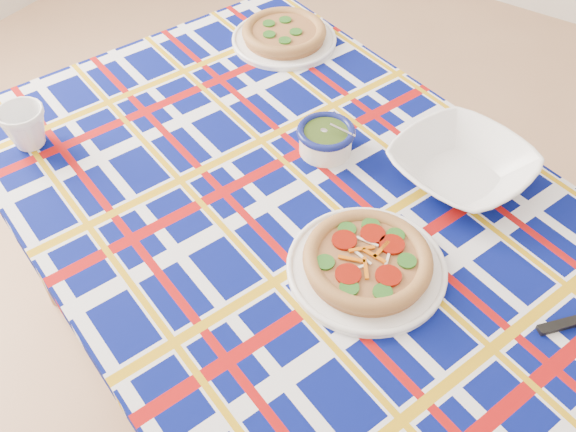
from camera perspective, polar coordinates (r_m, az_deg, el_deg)
The scene contains 8 objects.
floor at distance 1.93m, azimuth 0.77°, elevation -7.35°, with size 4.00×4.00×0.00m, color #A37654.
dining_table at distance 1.26m, azimuth 2.12°, elevation -2.23°, with size 1.68×1.34×0.68m.
tablecloth at distance 1.25m, azimuth 2.15°, elevation -1.56°, with size 1.49×0.94×0.10m, color #050D5A, non-canonical shape.
main_focaccia_plate at distance 1.12m, azimuth 7.08°, elevation -3.92°, with size 0.29×0.29×0.06m, color #945E34, non-canonical shape.
pesto_bowl at distance 1.32m, azimuth 3.38°, elevation 7.00°, with size 0.12×0.12×0.07m, color #21350E, non-canonical shape.
serving_bowl at distance 1.31m, azimuth 15.17°, elevation 4.26°, with size 0.26×0.26×0.06m, color white.
second_focaccia_plate at distance 1.66m, azimuth -0.35°, elevation 15.96°, with size 0.27×0.27×0.05m, color #945E34, non-canonical shape.
mug at distance 1.44m, azimuth -22.32°, elevation 7.31°, with size 0.10×0.10×0.09m, color white.
Camera 1 is at (0.59, -0.94, 1.58)m, focal length 40.00 mm.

